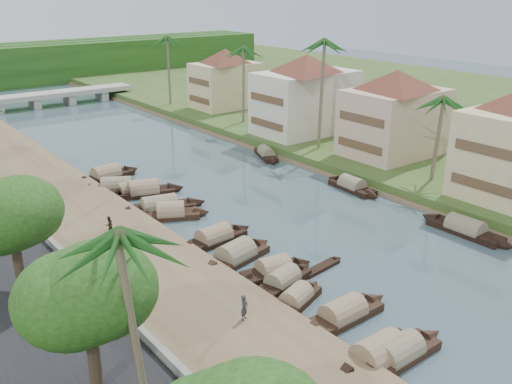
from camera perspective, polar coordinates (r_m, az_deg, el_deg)
ground at (r=46.30m, az=10.62°, el=-5.71°), size 220.00×220.00×0.00m
left_bank at (r=53.52m, az=-17.83°, el=-2.27°), size 10.00×180.00×0.80m
right_bank at (r=71.96m, az=9.14°, el=4.28°), size 16.00×180.00×1.20m
retaining_wall at (r=52.10m, az=-22.25°, el=-2.32°), size 0.40×180.00×1.10m
far_right_fill at (r=101.47m, az=23.90°, el=7.40°), size 60.00×220.00×1.15m
treeline at (r=132.17m, az=-23.84°, el=11.51°), size 120.00×14.00×8.00m
bridge at (r=105.83m, az=-19.75°, el=9.03°), size 28.00×4.00×2.40m
building_mid at (r=67.56m, az=13.69°, el=7.77°), size 14.11×14.11×9.70m
building_far at (r=76.22m, az=4.99°, el=9.80°), size 15.59×15.59×10.20m
building_distant at (r=92.41m, az=-3.07°, el=11.33°), size 12.62×12.62×9.20m
sampan_0 at (r=34.05m, az=14.06°, el=-15.46°), size 7.89×1.87×2.09m
sampan_1 at (r=33.64m, az=12.20°, el=-15.76°), size 8.29×2.23×2.43m
sampan_2 at (r=36.84m, az=8.67°, el=-12.06°), size 8.21×2.00×2.16m
sampan_3 at (r=40.19m, az=2.69°, el=-8.92°), size 7.11×3.11×1.92m
sampan_4 at (r=38.11m, az=4.04°, el=-10.69°), size 6.36×3.37×1.84m
sampan_5 at (r=41.53m, az=1.79°, el=-7.87°), size 6.84×2.51×2.15m
sampan_6 at (r=43.59m, az=-2.05°, el=-6.43°), size 8.29×3.55×2.39m
sampan_7 at (r=46.62m, az=-4.22°, el=-4.65°), size 8.10×2.32×2.14m
sampan_8 at (r=51.98m, az=-8.53°, el=-2.14°), size 7.21×4.91×2.24m
sampan_9 at (r=53.52m, az=-9.61°, el=-1.53°), size 9.39×3.90×2.32m
sampan_10 at (r=58.35m, az=-12.49°, el=0.09°), size 6.91×1.71×1.94m
sampan_11 at (r=57.96m, az=-11.17°, el=0.07°), size 8.64×4.23×2.40m
sampan_12 at (r=59.85m, az=-13.74°, el=0.51°), size 8.48×5.78×2.12m
sampan_13 at (r=63.67m, az=-14.75°, el=1.60°), size 8.52×2.86×2.28m
sampan_14 at (r=51.26m, az=20.20°, el=-3.54°), size 1.96×9.07×2.19m
sampan_15 at (r=59.09m, az=9.60°, el=0.56°), size 2.14×7.81×2.09m
sampan_16 at (r=69.46m, az=1.01°, el=3.79°), size 4.10×7.47×1.88m
canoe_1 at (r=42.84m, az=6.53°, el=-7.55°), size 4.99×1.43×0.80m
canoe_2 at (r=55.20m, az=-10.74°, el=-1.28°), size 6.10×1.82×0.88m
palm_1 at (r=58.76m, az=17.98°, el=8.67°), size 3.20×3.20×9.76m
palm_2 at (r=67.49m, az=6.69°, el=14.49°), size 3.20×3.20×14.15m
palm_3 at (r=81.15m, az=-1.31°, el=14.04°), size 3.20×3.20×11.95m
palm_4 at (r=23.40m, az=-12.47°, el=-4.35°), size 3.20×3.20×10.74m
palm_7 at (r=94.93m, az=-8.87°, el=14.87°), size 3.20×3.20×12.26m
tree_1 at (r=27.26m, az=-16.59°, el=-9.84°), size 5.40×5.40×7.55m
tree_2 at (r=37.86m, az=-23.33°, el=-2.21°), size 5.33×5.33×7.44m
tree_6 at (r=82.34m, az=5.75°, el=10.93°), size 4.69×4.69×7.76m
person_near at (r=34.87m, az=-1.18°, el=-11.47°), size 0.72×0.64×1.65m
person_far at (r=47.76m, az=-14.49°, el=-3.18°), size 0.82×0.71×1.46m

